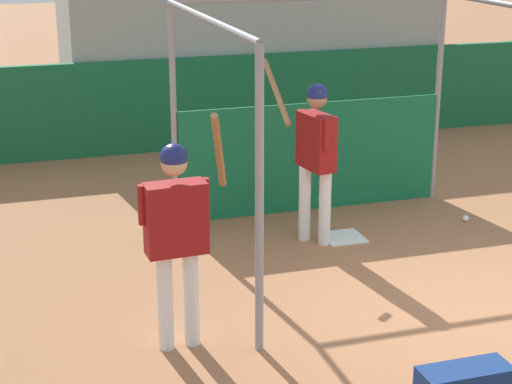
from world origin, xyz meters
The scene contains 8 objects.
ground_plane centered at (0.00, 0.00, 0.00)m, with size 60.00×60.00×0.00m, color #9E6642.
outfield_wall centered at (0.00, 6.58, 0.70)m, with size 24.00×0.12×1.40m.
bleacher_section centered at (0.00, 7.84, 1.34)m, with size 5.95×2.40×2.68m.
batting_cage centered at (-0.53, 2.83, 1.13)m, with size 3.39×3.25×2.57m.
home_plate centered at (-0.53, 2.35, 0.01)m, with size 0.44×0.44×0.02m.
player_batter centered at (-0.89, 2.36, 1.07)m, with size 0.57×0.93×1.95m.
player_waiting centered at (-2.81, 0.46, 1.06)m, with size 0.79×0.52×2.02m.
baseball centered at (1.05, 2.42, 0.04)m, with size 0.07×0.07×0.07m.
Camera 1 is at (-4.12, -5.85, 3.46)m, focal length 60.00 mm.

